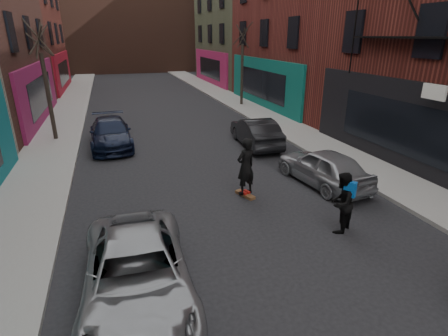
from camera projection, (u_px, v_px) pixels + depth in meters
sidewalk_left at (73, 100)px, 28.54m from camera, size 2.50×84.00×0.13m
sidewalk_right at (219, 93)px, 32.14m from camera, size 2.50×84.00×0.13m
building_far at (125, 21)px, 50.97m from camera, size 40.00×10.00×14.00m
tree_left_far at (44, 73)px, 16.71m from camera, size 2.00×2.00×6.50m
tree_right_far at (242, 58)px, 25.56m from camera, size 2.00×2.00×6.80m
parked_left_far at (137, 274)px, 6.95m from camera, size 2.28×4.65×1.27m
parked_left_end at (111, 133)px, 16.79m from camera, size 1.98×4.62×1.33m
parked_right_far at (323, 167)px, 12.49m from camera, size 2.08×4.09×1.33m
parked_right_end at (256, 132)px, 16.91m from camera, size 1.72×4.24×1.37m
skateboard at (245, 195)px, 11.75m from camera, size 0.48×0.83×0.10m
skateboarder at (246, 167)px, 11.39m from camera, size 0.82×0.67×1.93m
pedestrian at (341, 202)px, 9.39m from camera, size 1.05×1.00×1.71m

